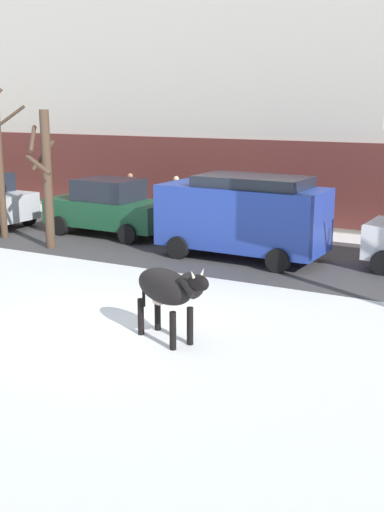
{
  "coord_description": "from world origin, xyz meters",
  "views": [
    {
      "loc": [
        6.76,
        -9.41,
        4.28
      ],
      "look_at": [
        0.51,
        2.2,
        1.1
      ],
      "focal_mm": 45.12,
      "sensor_mm": 36.0,
      "label": 1
    }
  ],
  "objects_px": {
    "pedestrian_near_billboard": "(131,197)",
    "cow_black": "(167,289)",
    "car_blue_van": "(243,214)",
    "pedestrian_by_cars": "(176,200)",
    "bare_tree_right_lot": "(46,177)",
    "car_darkgreen_sedan": "(109,208)"
  },
  "relations": [
    {
      "from": "car_blue_van",
      "to": "pedestrian_near_billboard",
      "type": "bearing_deg",
      "value": 149.99
    },
    {
      "from": "car_darkgreen_sedan",
      "to": "pedestrian_near_billboard",
      "type": "height_order",
      "value": "car_darkgreen_sedan"
    },
    {
      "from": "cow_black",
      "to": "pedestrian_by_cars",
      "type": "relative_size",
      "value": 1.1
    },
    {
      "from": "car_darkgreen_sedan",
      "to": "pedestrian_near_billboard",
      "type": "bearing_deg",
      "value": 108.71
    },
    {
      "from": "pedestrian_by_cars",
      "to": "pedestrian_near_billboard",
      "type": "bearing_deg",
      "value": 180.0
    },
    {
      "from": "car_darkgreen_sedan",
      "to": "car_blue_van",
      "type": "xyz_separation_m",
      "value": [
        5.16,
        -0.91,
        0.33
      ]
    },
    {
      "from": "pedestrian_near_billboard",
      "to": "pedestrian_by_cars",
      "type": "distance_m",
      "value": 1.93
    },
    {
      "from": "pedestrian_near_billboard",
      "to": "cow_black",
      "type": "bearing_deg",
      "value": -53.38
    },
    {
      "from": "pedestrian_by_cars",
      "to": "bare_tree_right_lot",
      "type": "relative_size",
      "value": 0.43
    },
    {
      "from": "car_blue_van",
      "to": "pedestrian_by_cars",
      "type": "relative_size",
      "value": 2.69
    },
    {
      "from": "car_blue_van",
      "to": "cow_black",
      "type": "bearing_deg",
      "value": -78.03
    },
    {
      "from": "cow_black",
      "to": "pedestrian_near_billboard",
      "type": "relative_size",
      "value": 1.1
    },
    {
      "from": "pedestrian_by_cars",
      "to": "car_blue_van",
      "type": "bearing_deg",
      "value": -40.34
    },
    {
      "from": "car_blue_van",
      "to": "bare_tree_right_lot",
      "type": "distance_m",
      "value": 5.9
    },
    {
      "from": "car_darkgreen_sedan",
      "to": "pedestrian_by_cars",
      "type": "distance_m",
      "value": 2.78
    },
    {
      "from": "cow_black",
      "to": "pedestrian_by_cars",
      "type": "xyz_separation_m",
      "value": [
        -5.47,
        9.96,
        -0.11
      ]
    },
    {
      "from": "cow_black",
      "to": "bare_tree_right_lot",
      "type": "relative_size",
      "value": 0.47
    },
    {
      "from": "pedestrian_near_billboard",
      "to": "bare_tree_right_lot",
      "type": "height_order",
      "value": "bare_tree_right_lot"
    },
    {
      "from": "car_darkgreen_sedan",
      "to": "pedestrian_near_billboard",
      "type": "distance_m",
      "value": 2.72
    },
    {
      "from": "car_blue_van",
      "to": "pedestrian_near_billboard",
      "type": "relative_size",
      "value": 2.69
    },
    {
      "from": "car_darkgreen_sedan",
      "to": "bare_tree_right_lot",
      "type": "xyz_separation_m",
      "value": [
        -0.47,
        -2.42,
        1.22
      ]
    },
    {
      "from": "car_blue_van",
      "to": "bare_tree_right_lot",
      "type": "height_order",
      "value": "bare_tree_right_lot"
    }
  ]
}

